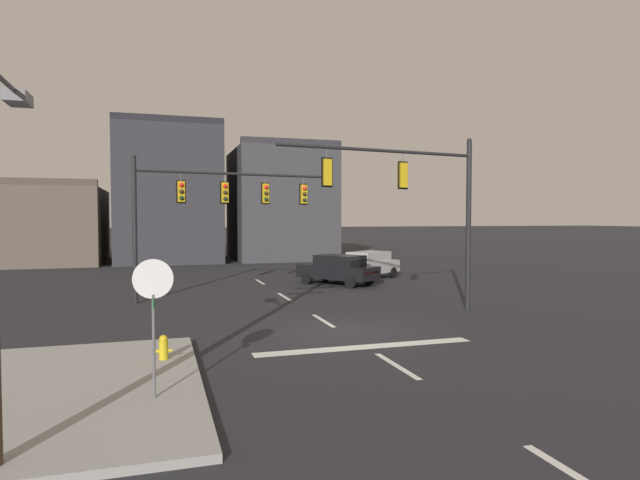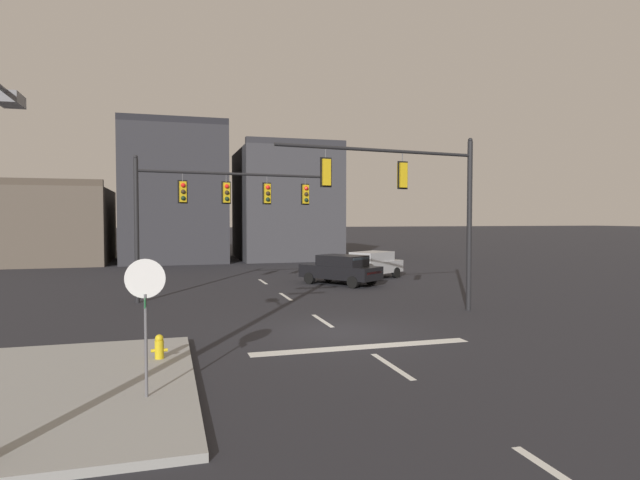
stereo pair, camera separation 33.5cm
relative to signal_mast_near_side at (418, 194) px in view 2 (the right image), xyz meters
name	(u,v)px [view 2 (the right image)]	position (x,y,z in m)	size (l,w,h in m)	color
ground_plane	(340,332)	(-3.75, -2.17, -4.52)	(400.00, 400.00, 0.00)	#232328
sidewalk_near_corner	(71,389)	(-10.95, -6.17, -4.44)	(5.00, 8.00, 0.15)	gray
stop_bar_paint	(363,347)	(-3.75, -4.17, -4.51)	(6.40, 0.50, 0.01)	silver
lane_centreline	(322,321)	(-3.75, -0.17, -4.51)	(0.16, 26.40, 0.01)	silver
signal_mast_near_side	(418,194)	(0.00, 0.00, 0.00)	(8.03, 1.18, 6.73)	black
signal_mast_far_side	(212,201)	(-7.01, 6.26, -0.13)	(8.94, 1.41, 6.29)	black
stop_sign	(145,294)	(-9.41, -7.31, -2.37)	(0.76, 0.64, 2.83)	#56565B
car_lot_nearside	(341,269)	(0.08, 9.34, -3.66)	(4.02, 4.63, 1.61)	black
car_lot_middle	(371,264)	(2.69, 11.49, -3.66)	(4.68, 3.89, 1.61)	#9EA0A5
fire_hydrant	(159,351)	(-9.21, -4.45, -4.19)	(0.40, 0.30, 0.75)	gold
building_row	(192,206)	(-6.86, 29.05, 0.18)	(26.44, 10.26, 11.39)	brown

